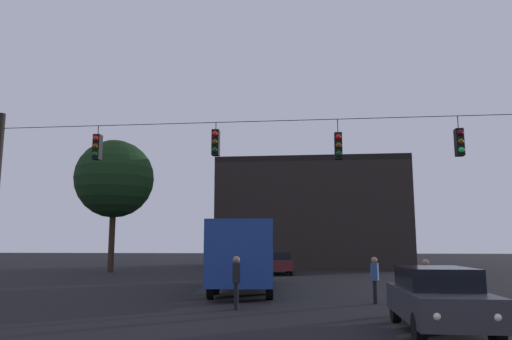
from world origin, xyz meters
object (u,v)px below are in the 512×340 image
Objects in this scene: car_near_right at (438,298)px; car_far_left at (278,263)px; pedestrian_crossing_left at (375,277)px; pedestrian_crossing_center at (426,282)px; tree_left_silhouette at (114,179)px; city_bus at (246,249)px; pedestrian_crossing_right at (236,279)px.

car_far_left is (-5.25, 21.95, 0.00)m from car_near_right.
car_far_left is at bearing 103.46° from car_near_right.
pedestrian_crossing_left is 1.01× the size of pedestrian_crossing_center.
pedestrian_crossing_center is at bearing -46.66° from tree_left_silhouette.
car_far_left is 19.37m from pedestrian_crossing_center.
city_bus is 11.60m from car_far_left.
pedestrian_crossing_left is (-0.77, 5.44, 0.12)m from car_near_right.
pedestrian_crossing_left reaches higher than car_near_right.
pedestrian_crossing_center reaches higher than car_far_left.
pedestrian_crossing_center reaches higher than car_near_right.
pedestrian_crossing_left is at bearing 123.59° from pedestrian_crossing_center.
tree_left_silhouette is (-17.98, 23.10, 6.29)m from car_near_right.
pedestrian_crossing_center is 0.95× the size of pedestrian_crossing_right.
city_bus is 1.10× the size of tree_left_silhouette.
pedestrian_crossing_center is at bearing 0.64° from pedestrian_crossing_right.
pedestrian_crossing_right is at bearing -179.36° from pedestrian_crossing_center.
city_bus reaches higher than pedestrian_crossing_left.
car_far_left is 0.44× the size of tree_left_silhouette.
city_bus is 18.18m from tree_left_silhouette.
tree_left_silhouette reaches higher than pedestrian_crossing_center.
car_near_right is at bearing -59.91° from city_bus.
city_bus is 6.85× the size of pedestrian_crossing_left.
car_far_left is 2.75× the size of pedestrian_crossing_left.
car_near_right is at bearing -98.98° from pedestrian_crossing_center.
pedestrian_crossing_right is (0.59, -7.03, -0.90)m from city_bus.
car_near_right is 2.67× the size of pedestrian_crossing_left.
pedestrian_crossing_left is (4.49, -16.51, 0.12)m from car_far_left.
pedestrian_crossing_center is (1.31, -1.98, -0.01)m from pedestrian_crossing_left.
city_bus is 7.31m from pedestrian_crossing_left.
car_far_left is 2.64× the size of pedestrian_crossing_right.
city_bus is at bearing -46.71° from tree_left_silhouette.
tree_left_silhouette is (-12.54, 19.70, 6.13)m from pedestrian_crossing_right.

